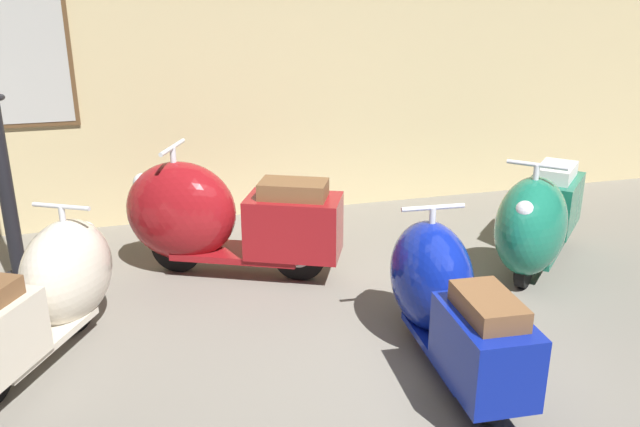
% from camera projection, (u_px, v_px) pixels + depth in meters
% --- Properties ---
extents(ground_plane, '(60.00, 60.00, 0.00)m').
position_uv_depth(ground_plane, '(406.00, 396.00, 3.91)').
color(ground_plane, slate).
extents(showroom_back_wall, '(18.00, 0.63, 3.59)m').
position_uv_depth(showroom_back_wall, '(259.00, 39.00, 6.50)').
color(showroom_back_wall, '#CCB784').
rests_on(showroom_back_wall, ground).
extents(scooter_0, '(1.12, 1.56, 0.94)m').
position_uv_depth(scooter_0, '(46.00, 292.00, 4.26)').
color(scooter_0, black).
rests_on(scooter_0, ground).
extents(scooter_1, '(1.84, 1.21, 1.10)m').
position_uv_depth(scooter_1, '(215.00, 217.00, 5.40)').
color(scooter_1, black).
rests_on(scooter_1, ground).
extents(scooter_2, '(0.56, 1.61, 0.97)m').
position_uv_depth(scooter_2, '(445.00, 298.00, 4.16)').
color(scooter_2, black).
rests_on(scooter_2, ground).
extents(scooter_3, '(1.53, 1.52, 1.03)m').
position_uv_depth(scooter_3, '(538.00, 220.00, 5.44)').
color(scooter_3, black).
rests_on(scooter_3, ground).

